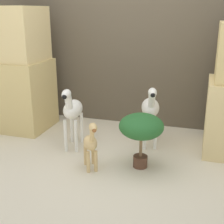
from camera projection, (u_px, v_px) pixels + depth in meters
The scene contains 7 objects.
ground_plane at pixel (95, 172), 3.09m from camera, with size 14.00×14.00×0.00m, color beige.
wall_back at pixel (133, 44), 4.15m from camera, with size 6.40×0.08×2.20m.
rock_pillar_left at pixel (18, 73), 4.07m from camera, with size 0.75×0.69×1.58m.
zebra_right at pixel (150, 108), 3.57m from camera, with size 0.29×0.52×0.75m.
zebra_left at pixel (72, 110), 3.51m from camera, with size 0.26×0.52×0.75m.
giraffe_figurine at pixel (91, 143), 3.07m from camera, with size 0.27×0.36×0.54m.
potted_palm_front at pixel (141, 128), 3.08m from camera, with size 0.45×0.45×0.57m.
Camera 1 is at (0.96, -2.58, 1.54)m, focal length 50.00 mm.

